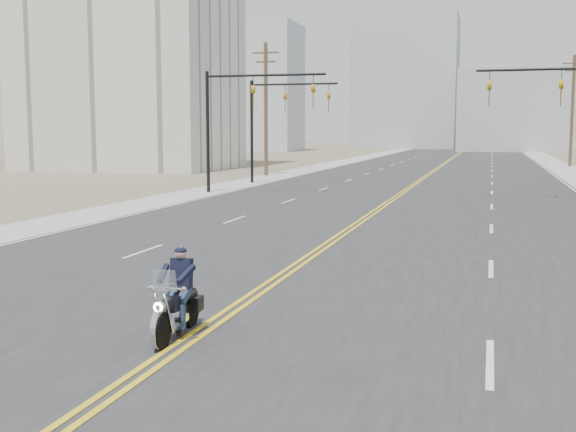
# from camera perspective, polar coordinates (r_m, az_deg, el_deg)

# --- Properties ---
(ground_plane) EXTENTS (400.00, 400.00, 0.00)m
(ground_plane) POSITION_cam_1_polar(r_m,az_deg,el_deg) (9.51, -17.56, -15.91)
(ground_plane) COLOR #776D56
(ground_plane) RESTS_ON ground
(road) EXTENTS (20.00, 200.00, 0.01)m
(road) POSITION_cam_1_polar(r_m,az_deg,el_deg) (77.53, 12.12, 3.96)
(road) COLOR #303033
(road) RESTS_ON ground
(sidewalk_left) EXTENTS (3.00, 200.00, 0.01)m
(sidewalk_left) POSITION_cam_1_polar(r_m,az_deg,el_deg) (79.09, 3.75, 4.15)
(sidewalk_left) COLOR #A5A5A0
(sidewalk_left) RESTS_ON ground
(sidewalk_right) EXTENTS (3.00, 200.00, 0.01)m
(sidewalk_right) POSITION_cam_1_polar(r_m,az_deg,el_deg) (77.65, 20.63, 3.68)
(sidewalk_right) COLOR #A5A5A0
(sidewalk_right) RESTS_ON ground
(traffic_mast_left) EXTENTS (7.10, 0.26, 7.00)m
(traffic_mast_left) POSITION_cam_1_polar(r_m,az_deg,el_deg) (41.69, -3.78, 8.58)
(traffic_mast_left) COLOR black
(traffic_mast_left) RESTS_ON ground
(traffic_mast_far) EXTENTS (6.10, 0.26, 7.00)m
(traffic_mast_far) POSITION_cam_1_polar(r_m,az_deg,el_deg) (49.40, -1.02, 8.24)
(traffic_mast_far) COLOR black
(traffic_mast_far) RESTS_ON ground
(utility_pole_e) EXTENTS (2.20, 0.30, 11.00)m
(utility_pole_e) POSITION_cam_1_polar(r_m,az_deg,el_deg) (77.69, 21.55, 7.87)
(utility_pole_e) COLOR brown
(utility_pole_e) RESTS_ON ground
(utility_pole_left) EXTENTS (2.20, 0.30, 10.50)m
(utility_pole_left) POSITION_cam_1_polar(r_m,az_deg,el_deg) (58.00, -1.77, 8.61)
(utility_pole_left) COLOR brown
(utility_pole_left) RESTS_ON ground
(apartment_block) EXTENTS (18.00, 14.00, 30.00)m
(apartment_block) POSITION_cam_1_polar(r_m,az_deg,el_deg) (71.36, -12.43, 15.80)
(apartment_block) COLOR silver
(apartment_block) RESTS_ON ground
(haze_bldg_a) EXTENTS (14.00, 12.00, 22.00)m
(haze_bldg_a) POSITION_cam_1_polar(r_m,az_deg,el_deg) (128.85, -2.37, 10.06)
(haze_bldg_a) COLOR #B7BCC6
(haze_bldg_a) RESTS_ON ground
(haze_bldg_b) EXTENTS (18.00, 14.00, 14.00)m
(haze_bldg_b) POSITION_cam_1_polar(r_m,az_deg,el_deg) (132.37, 17.24, 7.94)
(haze_bldg_b) COLOR #ADB2B7
(haze_bldg_b) RESTS_ON ground
(haze_bldg_d) EXTENTS (20.00, 15.00, 26.00)m
(haze_bldg_d) POSITION_cam_1_polar(r_m,az_deg,el_deg) (148.55, 9.32, 10.31)
(haze_bldg_d) COLOR #ADB2B7
(haze_bldg_d) RESTS_ON ground
(haze_bldg_f) EXTENTS (12.00, 12.00, 16.00)m
(haze_bldg_f) POSITION_cam_1_polar(r_m,az_deg,el_deg) (147.93, -6.12, 8.44)
(haze_bldg_f) COLOR #ADB2B7
(haze_bldg_f) RESTS_ON ground
(motorcyclist) EXTENTS (0.99, 2.06, 1.57)m
(motorcyclist) POSITION_cam_1_polar(r_m,az_deg,el_deg) (12.79, -8.84, -6.10)
(motorcyclist) COLOR black
(motorcyclist) RESTS_ON ground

